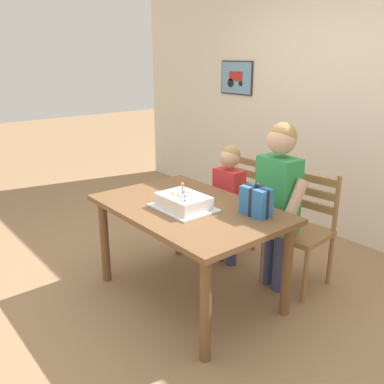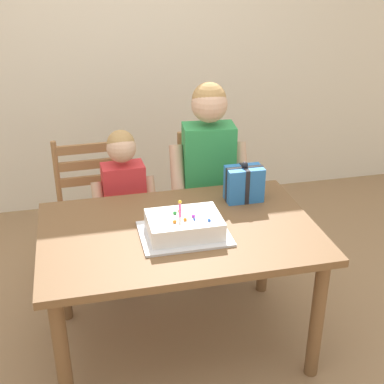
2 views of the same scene
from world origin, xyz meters
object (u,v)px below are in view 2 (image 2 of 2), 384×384
(gift_box_red_large, at_px, (244,184))
(chair_right, at_px, (213,199))
(chair_left, at_px, (91,212))
(child_older, at_px, (208,166))
(birthday_cake, at_px, (184,226))
(dining_table, at_px, (179,245))
(child_younger, at_px, (124,197))

(gift_box_red_large, height_order, chair_right, gift_box_red_large)
(gift_box_red_large, relative_size, chair_left, 0.25)
(chair_left, xyz_separation_m, child_older, (0.73, -0.22, 0.34))
(birthday_cake, distance_m, child_older, 0.74)
(chair_right, relative_size, child_older, 0.69)
(birthday_cake, relative_size, chair_right, 0.48)
(dining_table, xyz_separation_m, chair_left, (-0.42, 0.83, -0.18))
(gift_box_red_large, xyz_separation_m, child_younger, (-0.64, 0.36, -0.19))
(chair_right, bearing_deg, child_younger, -160.82)
(child_older, height_order, child_younger, child_older)
(child_older, distance_m, child_younger, 0.55)
(dining_table, height_order, child_younger, child_younger)
(child_younger, bearing_deg, chair_right, 19.18)
(chair_right, bearing_deg, dining_table, -116.36)
(dining_table, distance_m, child_younger, 0.65)
(birthday_cake, relative_size, chair_left, 0.48)
(gift_box_red_large, xyz_separation_m, chair_right, (-0.01, 0.58, -0.37))
(dining_table, bearing_deg, birthday_cake, -78.02)
(gift_box_red_large, height_order, child_older, child_older)
(child_younger, bearing_deg, dining_table, -70.74)
(child_older, relative_size, child_younger, 1.23)
(dining_table, bearing_deg, child_older, 62.73)
(birthday_cake, relative_size, gift_box_red_large, 1.88)
(chair_left, bearing_deg, birthday_cake, -64.30)
(chair_left, height_order, chair_right, same)
(dining_table, bearing_deg, gift_box_red_large, 30.20)
(dining_table, relative_size, chair_left, 1.53)
(chair_left, bearing_deg, child_older, -16.60)
(dining_table, bearing_deg, chair_right, 63.64)
(gift_box_red_large, xyz_separation_m, child_older, (-0.11, 0.36, -0.03))
(dining_table, xyz_separation_m, child_older, (0.31, 0.61, 0.16))
(birthday_cake, bearing_deg, chair_right, 65.98)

